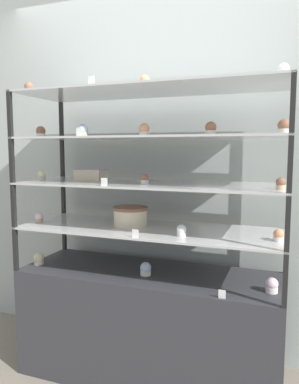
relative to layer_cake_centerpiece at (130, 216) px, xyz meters
The scene contains 31 objects.
ground_plane 1.02m from the layer_cake_centerpiece, 11.73° to the right, with size 20.00×20.00×0.00m, color gray.
back_wall 0.51m from the layer_cake_centerpiece, 70.84° to the left, with size 8.00×0.05×2.60m.
display_base 0.68m from the layer_cake_centerpiece, 11.73° to the right, with size 1.59×0.56×0.67m.
display_riser_lower 0.16m from the layer_cake_centerpiece, 11.73° to the right, with size 1.59×0.56×0.27m.
display_riser_middle 0.25m from the layer_cake_centerpiece, 11.73° to the right, with size 1.59×0.56×0.27m.
display_riser_upper 0.49m from the layer_cake_centerpiece, 11.73° to the right, with size 1.59×0.56×0.27m.
display_riser_top 0.76m from the layer_cake_centerpiece, 11.73° to the right, with size 1.59×0.56×0.27m.
layer_cake_centerpiece is the anchor object (origin of this frame).
sheet_cake_frosted 0.39m from the layer_cake_centerpiece, behind, with size 0.19×0.13×0.07m.
cupcake_0 0.67m from the layer_cake_centerpiece, 166.29° to the right, with size 0.07×0.07×0.08m.
cupcake_1 0.34m from the layer_cake_centerpiece, 35.21° to the right, with size 0.07×0.07×0.08m.
cupcake_2 0.91m from the layer_cake_centerpiece, ahead, with size 0.07×0.07×0.08m.
price_tag_0 0.75m from the layer_cake_centerpiece, 24.72° to the right, with size 0.04×0.00×0.04m.
cupcake_3 0.61m from the layer_cake_centerpiece, 168.89° to the right, with size 0.05×0.05×0.06m.
cupcake_4 0.42m from the layer_cake_centerpiece, 24.32° to the right, with size 0.05×0.05×0.06m.
cupcake_5 0.88m from the layer_cake_centerpiece, ahead, with size 0.05×0.05×0.06m.
price_tag_1 0.33m from the layer_cake_centerpiece, 62.11° to the right, with size 0.04×0.00×0.04m.
cupcake_6 0.65m from the layer_cake_centerpiece, behind, with size 0.05×0.05×0.06m.
cupcake_7 0.30m from the layer_cake_centerpiece, 38.06° to the right, with size 0.05×0.05×0.06m.
cupcake_8 0.92m from the layer_cake_centerpiece, ahead, with size 0.05×0.05×0.06m.
price_tag_2 0.37m from the layer_cake_centerpiece, 96.15° to the right, with size 0.04×0.00×0.04m.
cupcake_9 0.79m from the layer_cake_centerpiece, behind, with size 0.06×0.06×0.07m.
cupcake_10 0.59m from the layer_cake_centerpiece, 141.90° to the right, with size 0.06×0.06×0.07m.
cupcake_11 0.55m from the layer_cake_centerpiece, 39.64° to the right, with size 0.06×0.06×0.07m.
cupcake_12 0.74m from the layer_cake_centerpiece, 12.15° to the right, with size 0.06×0.06×0.07m.
cupcake_13 1.04m from the layer_cake_centerpiece, ahead, with size 0.06×0.06×0.07m.
price_tag_3 0.61m from the layer_cake_centerpiece, 122.22° to the right, with size 0.04×0.00×0.04m.
cupcake_14 1.01m from the layer_cake_centerpiece, 166.16° to the right, with size 0.06×0.06×0.07m.
cupcake_15 0.81m from the layer_cake_centerpiece, 36.04° to the right, with size 0.06×0.06×0.07m.
cupcake_16 1.19m from the layer_cake_centerpiece, ahead, with size 0.06×0.06×0.07m.
price_tag_4 0.84m from the layer_cake_centerpiece, 109.28° to the right, with size 0.04×0.00×0.04m.
Camera 1 is at (0.78, -2.08, 1.42)m, focal length 35.00 mm.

